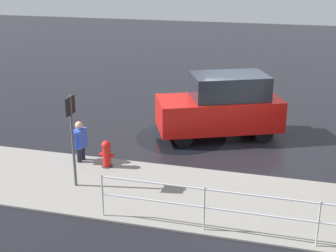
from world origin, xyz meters
TOP-DOWN VIEW (x-y plane):
  - ground_plane at (0.00, 0.00)m, footprint 60.00×60.00m
  - kerb_strip at (0.00, 4.20)m, footprint 24.00×3.20m
  - moving_hatchback at (0.53, -0.14)m, footprint 4.25×3.14m
  - fire_hydrant at (3.16, 3.14)m, footprint 0.42×0.31m
  - pedestrian at (4.03, 2.97)m, footprint 0.31×0.56m
  - metal_railing at (-2.33, 5.63)m, footprint 9.17×0.04m
  - sign_post at (3.49, 4.42)m, footprint 0.07×0.44m
  - puddle_patch at (1.74, 0.33)m, footprint 2.93×2.93m

SIDE VIEW (x-z plane):
  - ground_plane at x=0.00m, z-range 0.00..0.00m
  - puddle_patch at x=1.74m, z-range 0.00..0.01m
  - kerb_strip at x=0.00m, z-range 0.00..0.04m
  - fire_hydrant at x=3.16m, z-range 0.00..0.80m
  - pedestrian at x=4.03m, z-range 0.07..1.29m
  - metal_railing at x=-2.33m, z-range 0.20..1.25m
  - moving_hatchback at x=0.53m, z-range 0.00..2.06m
  - sign_post at x=3.49m, z-range 0.38..2.78m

